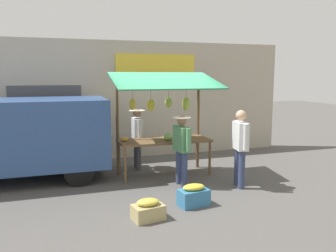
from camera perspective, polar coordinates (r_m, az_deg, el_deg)
ground_plane at (r=8.66m, az=-0.63°, el=-7.94°), size 40.00×40.00×0.00m
street_backdrop at (r=10.44m, az=-4.58°, el=4.30°), size 9.00×0.30×3.40m
market_stall at (r=8.39m, az=-0.68°, el=2.30°), size 2.50×1.46×2.50m
vendor_with_sunhat at (r=9.03m, az=-5.04°, el=-1.32°), size 0.41×0.68×1.57m
shopper_in_grey_tee at (r=7.68m, az=11.72°, el=-2.67°), size 0.31×0.70×1.69m
shopper_in_striped_shirt at (r=7.64m, az=2.25°, el=-3.12°), size 0.40×0.67×1.56m
parked_van at (r=8.69m, az=-25.77°, el=-1.13°), size 4.41×1.88×1.88m
produce_crate_near at (r=6.07m, az=-3.27°, el=-13.54°), size 0.57×0.44×0.36m
produce_crate_side at (r=6.66m, az=4.21°, el=-11.28°), size 0.60×0.41×0.42m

